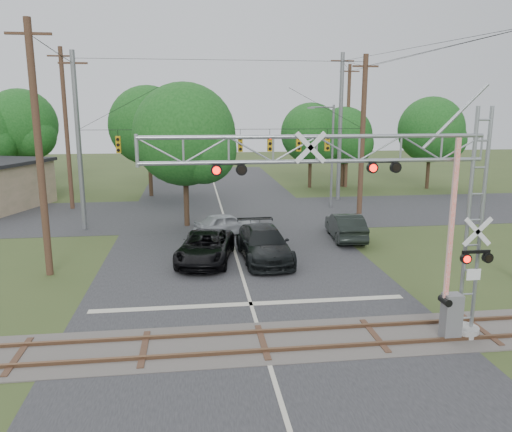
{
  "coord_description": "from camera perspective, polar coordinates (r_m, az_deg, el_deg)",
  "views": [
    {
      "loc": [
        -2.23,
        -13.67,
        7.87
      ],
      "look_at": [
        0.47,
        7.5,
        3.29
      ],
      "focal_mm": 35.0,
      "sensor_mm": 36.0,
      "label": 1
    }
  ],
  "objects": [
    {
      "name": "utility_poles",
      "position": [
        36.14,
        1.32,
        9.52
      ],
      "size": [
        27.36,
        29.2,
        12.54
      ],
      "color": "#412E1E",
      "rests_on": "ground"
    },
    {
      "name": "ground",
      "position": [
        15.93,
        1.81,
        -17.5
      ],
      "size": [
        160.0,
        160.0,
        0.0
      ],
      "primitive_type": "plane",
      "color": "#384921",
      "rests_on": "ground"
    },
    {
      "name": "crossing_gantry",
      "position": [
        16.7,
        13.92,
        1.58
      ],
      "size": [
        11.66,
        1.02,
        7.98
      ],
      "color": "gray",
      "rests_on": "ground"
    },
    {
      "name": "pickup_black",
      "position": [
        26.33,
        -5.8,
        -3.57
      ],
      "size": [
        3.59,
        6.03,
        1.57
      ],
      "primitive_type": "imported",
      "rotation": [
        0.0,
        0.0,
        -0.18
      ],
      "color": "black",
      "rests_on": "ground"
    },
    {
      "name": "railroad_track",
      "position": [
        17.66,
        0.76,
        -14.23
      ],
      "size": [
        90.0,
        3.2,
        0.17
      ],
      "color": "#524B47",
      "rests_on": "ground"
    },
    {
      "name": "road_cross",
      "position": [
        38.55,
        -3.8,
        0.31
      ],
      "size": [
        90.0,
        12.0,
        0.02
      ],
      "primitive_type": "cube",
      "color": "#262729",
      "rests_on": "ground"
    },
    {
      "name": "car_dark",
      "position": [
        26.51,
        0.91,
        -3.2
      ],
      "size": [
        2.72,
        6.12,
        1.75
      ],
      "primitive_type": "imported",
      "rotation": [
        0.0,
        0.0,
        0.05
      ],
      "color": "black",
      "rests_on": "ground"
    },
    {
      "name": "streetlight",
      "position": [
        40.66,
        8.5,
        7.35
      ],
      "size": [
        2.19,
        0.23,
        8.22
      ],
      "color": "slate",
      "rests_on": "ground"
    },
    {
      "name": "road_main",
      "position": [
        25.04,
        -1.8,
        -6.19
      ],
      "size": [
        14.0,
        90.0,
        0.02
      ],
      "primitive_type": "cube",
      "color": "#262729",
      "rests_on": "ground"
    },
    {
      "name": "traffic_signal_span",
      "position": [
        33.88,
        -2.05,
        8.46
      ],
      "size": [
        19.34,
        0.36,
        11.5
      ],
      "color": "slate",
      "rests_on": "ground"
    },
    {
      "name": "treeline",
      "position": [
        46.89,
        -7.47,
        9.73
      ],
      "size": [
        49.35,
        25.61,
        10.0
      ],
      "color": "#362618",
      "rests_on": "ground"
    },
    {
      "name": "sedan_silver",
      "position": [
        31.84,
        -3.4,
        -0.92
      ],
      "size": [
        4.47,
        3.06,
        1.41
      ],
      "primitive_type": "imported",
      "rotation": [
        0.0,
        0.0,
        1.94
      ],
      "color": "#A6AAAE",
      "rests_on": "ground"
    },
    {
      "name": "suv_dark",
      "position": [
        31.2,
        10.2,
        -1.16
      ],
      "size": [
        2.15,
        5.08,
        1.63
      ],
      "primitive_type": "imported",
      "rotation": [
        0.0,
        0.0,
        3.05
      ],
      "color": "black",
      "rests_on": "ground"
    }
  ]
}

